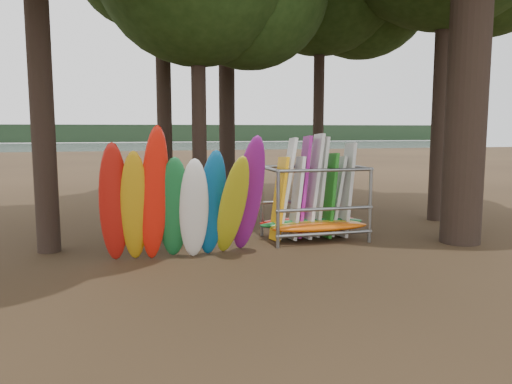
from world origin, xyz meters
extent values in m
plane|color=#47331E|center=(0.00, 0.00, 0.00)|extent=(120.00, 120.00, 0.00)
plane|color=gray|center=(0.00, 60.00, 0.00)|extent=(160.00, 160.00, 0.00)
cube|color=black|center=(0.00, 110.00, 2.00)|extent=(160.00, 4.00, 4.00)
cylinder|color=black|center=(-2.58, 6.39, 5.98)|extent=(0.50, 0.50, 11.95)
cylinder|color=black|center=(-0.15, 7.76, 7.04)|extent=(0.59, 0.59, 14.09)
cylinder|color=black|center=(3.24, 7.07, 5.39)|extent=(0.41, 0.41, 10.79)
cylinder|color=black|center=(-1.84, 3.52, 4.47)|extent=(0.42, 0.42, 8.94)
cylinder|color=black|center=(5.98, 3.52, 5.76)|extent=(0.44, 0.44, 11.52)
ellipsoid|color=red|center=(-4.19, 0.49, 1.37)|extent=(0.65, 1.23, 2.84)
ellipsoid|color=gold|center=(-3.76, 0.43, 1.28)|extent=(0.61, 1.34, 2.68)
ellipsoid|color=red|center=(-3.32, 0.34, 1.55)|extent=(0.77, 1.43, 3.20)
ellipsoid|color=#1C7238|center=(-2.89, 0.49, 1.21)|extent=(0.72, 1.31, 2.52)
ellipsoid|color=white|center=(-2.45, 0.35, 1.19)|extent=(0.74, 1.27, 2.50)
ellipsoid|color=#0D5691|center=(-2.02, 0.48, 1.28)|extent=(0.72, 1.26, 2.66)
ellipsoid|color=gold|center=(-1.59, 0.27, 1.22)|extent=(0.76, 1.89, 2.59)
ellipsoid|color=#881A86|center=(-1.15, 0.50, 1.44)|extent=(0.72, 1.86, 3.03)
ellipsoid|color=#E95C0C|center=(1.04, 1.36, 0.42)|extent=(2.69, 0.55, 0.24)
ellipsoid|color=#B59818|center=(1.04, 1.64, 0.42)|extent=(2.62, 0.55, 0.24)
ellipsoid|color=#186F2C|center=(1.04, 1.96, 0.42)|extent=(3.02, 0.55, 0.24)
ellipsoid|color=red|center=(1.04, 2.28, 0.42)|extent=(2.85, 0.55, 0.24)
cube|color=#F2A30C|center=(0.06, 1.93, 1.13)|extent=(0.46, 0.78, 2.28)
cube|color=silver|center=(0.31, 2.14, 1.39)|extent=(0.64, 0.76, 2.79)
cube|color=silver|center=(0.55, 1.91, 1.13)|extent=(0.41, 0.75, 2.29)
cube|color=#A61B93|center=(0.80, 2.12, 1.40)|extent=(0.48, 0.78, 2.83)
cube|color=silver|center=(1.04, 1.94, 1.44)|extent=(0.54, 0.81, 2.89)
cube|color=silver|center=(1.28, 2.12, 1.39)|extent=(0.48, 0.81, 2.80)
cube|color=#1F7E1C|center=(1.53, 1.90, 1.17)|extent=(0.37, 0.76, 2.37)
cube|color=silver|center=(1.77, 2.09, 1.13)|extent=(0.53, 0.75, 2.26)
cube|color=silver|center=(2.02, 1.89, 1.31)|extent=(0.39, 0.78, 2.65)
camera|label=1|loc=(-3.96, -10.75, 3.01)|focal=35.00mm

